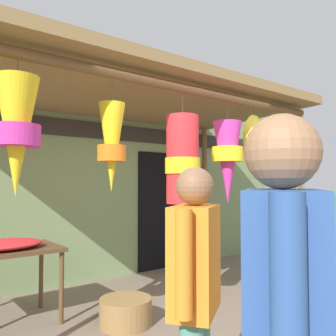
{
  "coord_description": "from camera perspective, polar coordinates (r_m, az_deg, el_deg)",
  "views": [
    {
      "loc": [
        -2.68,
        -2.95,
        1.47
      ],
      "look_at": [
        0.17,
        0.66,
        1.66
      ],
      "focal_mm": 38.81,
      "sensor_mm": 36.0,
      "label": 1
    }
  ],
  "objects": [
    {
      "name": "folding_chair",
      "position": [
        4.72,
        18.73,
        -14.09
      ],
      "size": [
        0.56,
        0.56,
        0.84
      ],
      "color": "#AD1E1E",
      "rests_on": "ground_plane"
    },
    {
      "name": "display_table",
      "position": [
        4.22,
        -24.83,
        -12.71
      ],
      "size": [
        1.16,
        0.72,
        0.79
      ],
      "color": "brown",
      "rests_on": "ground_plane"
    },
    {
      "name": "flower_heap_on_table",
      "position": [
        4.16,
        -24.17,
        -10.88
      ],
      "size": [
        0.77,
        0.54,
        0.1
      ],
      "color": "red",
      "rests_on": "display_table"
    },
    {
      "name": "ground_plane",
      "position": [
        4.24,
        4.07,
        -22.66
      ],
      "size": [
        30.0,
        30.0,
        0.0
      ],
      "primitive_type": "plane",
      "color": "#756656"
    },
    {
      "name": "shop_facade",
      "position": [
        5.83,
        -10.76,
        1.24
      ],
      "size": [
        11.38,
        0.29,
        3.67
      ],
      "color": "#7A9360",
      "rests_on": "ground_plane"
    },
    {
      "name": "parked_bicycle",
      "position": [
        6.62,
        22.55,
        -11.98
      ],
      "size": [
        1.74,
        0.44,
        0.92
      ],
      "color": "black",
      "rests_on": "ground_plane"
    },
    {
      "name": "customer_foreground",
      "position": [
        2.08,
        4.3,
        -17.92
      ],
      "size": [
        0.5,
        0.41,
        1.56
      ],
      "color": "#4C8E7A",
      "rests_on": "ground_plane"
    },
    {
      "name": "market_stall_canopy",
      "position": [
        4.48,
        -2.61,
        8.47
      ],
      "size": [
        4.72,
        2.39,
        2.71
      ],
      "color": "brown",
      "rests_on": "ground_plane"
    },
    {
      "name": "wicker_basket_by_table",
      "position": [
        4.07,
        -6.68,
        -21.49
      ],
      "size": [
        0.55,
        0.55,
        0.28
      ],
      "primitive_type": "cylinder",
      "color": "olive",
      "rests_on": "ground_plane"
    }
  ]
}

